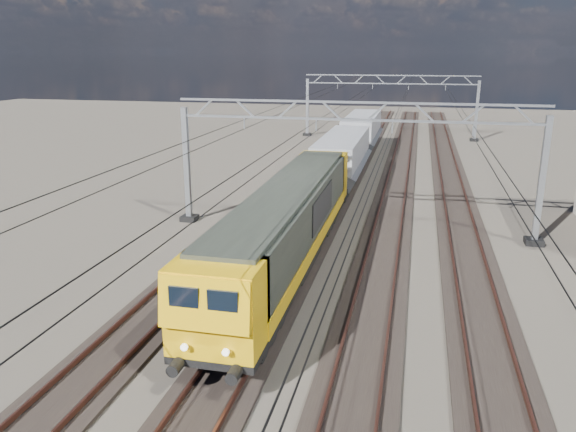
% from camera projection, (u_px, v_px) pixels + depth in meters
% --- Properties ---
extents(ground, '(160.00, 160.00, 0.00)m').
position_uv_depth(ground, '(340.00, 256.00, 27.29)').
color(ground, '#29251F').
rests_on(ground, ground).
extents(track_outer_west, '(2.60, 140.00, 0.30)m').
position_uv_depth(track_outer_west, '(223.00, 246.00, 28.56)').
color(track_outer_west, black).
rests_on(track_outer_west, ground).
extents(track_loco, '(2.60, 140.00, 0.30)m').
position_uv_depth(track_loco, '(300.00, 252.00, 27.70)').
color(track_loco, black).
rests_on(track_loco, ground).
extents(track_inner_east, '(2.60, 140.00, 0.30)m').
position_uv_depth(track_inner_east, '(382.00, 258.00, 26.84)').
color(track_inner_east, black).
rests_on(track_inner_east, ground).
extents(track_outer_east, '(2.60, 140.00, 0.30)m').
position_uv_depth(track_outer_east, '(469.00, 265.00, 25.98)').
color(track_outer_east, black).
rests_on(track_outer_east, ground).
extents(catenary_gantry_mid, '(19.90, 0.90, 7.11)m').
position_uv_depth(catenary_gantry_mid, '(352.00, 162.00, 29.94)').
color(catenary_gantry_mid, '#9AA0A8').
rests_on(catenary_gantry_mid, ground).
extents(catenary_gantry_far, '(19.90, 0.90, 7.11)m').
position_uv_depth(catenary_gantry_far, '(390.00, 104.00, 63.60)').
color(catenary_gantry_far, '#9AA0A8').
rests_on(catenary_gantry_far, ground).
extents(overhead_wires, '(12.03, 140.00, 0.53)m').
position_uv_depth(overhead_wires, '(361.00, 119.00, 33.16)').
color(overhead_wires, black).
rests_on(overhead_wires, ground).
extents(locomotive, '(2.76, 21.10, 3.62)m').
position_uv_depth(locomotive, '(288.00, 223.00, 24.66)').
color(locomotive, black).
rests_on(locomotive, ground).
extents(hopper_wagon_lead, '(3.38, 13.00, 3.25)m').
position_uv_depth(hopper_wagon_lead, '(342.00, 156.00, 41.23)').
color(hopper_wagon_lead, black).
rests_on(hopper_wagon_lead, ground).
extents(hopper_wagon_mid, '(3.38, 13.00, 3.25)m').
position_uv_depth(hopper_wagon_mid, '(362.00, 130.00, 54.51)').
color(hopper_wagon_mid, black).
rests_on(hopper_wagon_mid, ground).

